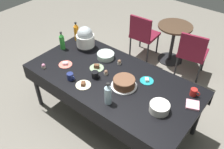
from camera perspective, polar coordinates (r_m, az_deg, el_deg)
ground at (r=3.53m, az=0.00°, el=-10.12°), size 9.00×9.00×0.00m
potluck_table at (r=3.04m, az=0.00°, el=-1.63°), size 2.20×1.10×0.75m
frosted_layer_cake at (r=2.85m, az=2.88°, el=-1.99°), size 0.32×0.32×0.11m
slow_cooker at (r=3.50m, az=-6.36°, el=8.52°), size 0.27×0.27×0.34m
glass_salad_bowl at (r=3.32m, az=-1.53°, el=4.51°), size 0.24×0.24×0.07m
ceramic_snack_bowl at (r=2.62m, az=11.20°, el=-7.69°), size 0.22×0.22×0.09m
dessert_plate_coral at (r=3.27m, az=-11.00°, el=2.40°), size 0.18×0.18×0.04m
dessert_plate_sage at (r=3.15m, az=-3.66°, el=1.71°), size 0.19×0.19×0.06m
dessert_plate_cream at (r=2.91m, az=-6.84°, el=-2.41°), size 0.19×0.19×0.05m
dessert_plate_teal at (r=2.98m, az=8.26°, el=-1.42°), size 0.17×0.17×0.04m
cupcake_cocoa at (r=3.03m, az=-1.46°, el=0.48°), size 0.05×0.05×0.07m
cupcake_lemon at (r=3.21m, az=1.76°, el=2.98°), size 0.05×0.05×0.07m
cupcake_rose at (r=3.26m, az=-15.94°, el=1.94°), size 0.05×0.05×0.07m
soda_bottle_water at (r=2.60m, az=-0.93°, el=-4.64°), size 0.08×0.08×0.28m
soda_bottle_lime_soda at (r=3.55m, az=-11.79°, el=7.75°), size 0.07×0.07×0.27m
soda_bottle_orange_juice at (r=3.72m, az=-8.45°, el=9.97°), size 0.07×0.07×0.29m
coffee_mug_navy at (r=2.99m, az=-9.85°, el=-0.47°), size 0.12×0.08×0.09m
coffee_mug_red at (r=2.89m, az=18.83°, el=-4.00°), size 0.12×0.08×0.09m
coffee_mug_black at (r=2.98m, az=-3.99°, el=-0.07°), size 0.13×0.09×0.09m
paper_napkin_stack at (r=2.79m, az=18.58°, el=-6.85°), size 0.18×0.18×0.02m
maroon_chair_left at (r=4.48m, az=7.40°, el=9.67°), size 0.46×0.46×0.85m
maroon_chair_right at (r=4.15m, az=18.56°, el=5.15°), size 0.51×0.51×0.85m
round_cafe_table at (r=4.46m, az=14.39°, el=8.66°), size 0.60×0.60×0.72m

